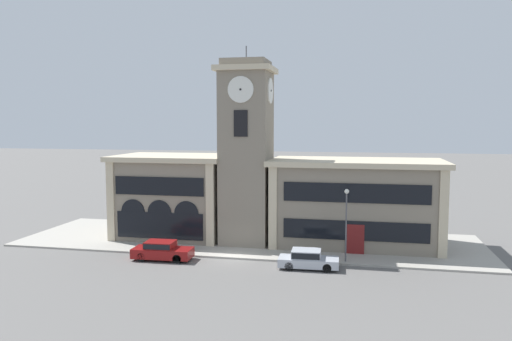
{
  "coord_description": "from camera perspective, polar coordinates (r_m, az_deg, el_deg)",
  "views": [
    {
      "loc": [
        9.76,
        -37.33,
        10.71
      ],
      "look_at": [
        1.29,
        3.19,
        6.78
      ],
      "focal_mm": 35.0,
      "sensor_mm": 36.0,
      "label": 1
    }
  ],
  "objects": [
    {
      "name": "ground_plane",
      "position": [
        40.04,
        -2.79,
        -10.1
      ],
      "size": [
        300.0,
        300.0,
        0.0
      ],
      "primitive_type": "plane",
      "color": "#605E5B"
    },
    {
      "name": "parked_car_near",
      "position": [
        40.37,
        -10.71,
        -8.92
      ],
      "size": [
        4.74,
        2.04,
        1.48
      ],
      "rotation": [
        0.0,
        0.0,
        0.04
      ],
      "color": "maroon",
      "rests_on": "ground_plane"
    },
    {
      "name": "town_hall_left_wing",
      "position": [
        47.74,
        -9.36,
        -2.86
      ],
      "size": [
        10.66,
        7.81,
        7.73
      ],
      "color": "gray",
      "rests_on": "ground_plane"
    },
    {
      "name": "sidewalk_kerb",
      "position": [
        45.81,
        -0.84,
        -8.0
      ],
      "size": [
        41.2,
        12.3,
        0.15
      ],
      "color": "#A39E93",
      "rests_on": "ground_plane"
    },
    {
      "name": "town_hall_right_wing",
      "position": [
        44.59,
        11.33,
        -3.59
      ],
      "size": [
        14.92,
        7.81,
        7.55
      ],
      "color": "gray",
      "rests_on": "ground_plane"
    },
    {
      "name": "clock_tower",
      "position": [
        43.77,
        -1.1,
        2.03
      ],
      "size": [
        4.85,
        4.85,
        17.34
      ],
      "color": "gray",
      "rests_on": "ground_plane"
    },
    {
      "name": "street_lamp",
      "position": [
        38.63,
        10.28,
        -4.91
      ],
      "size": [
        0.36,
        0.36,
        5.6
      ],
      "color": "#4C4C51",
      "rests_on": "sidewalk_kerb"
    },
    {
      "name": "parked_car_mid",
      "position": [
        37.63,
        5.92,
        -9.99
      ],
      "size": [
        4.49,
        2.0,
        1.39
      ],
      "rotation": [
        0.0,
        0.0,
        0.04
      ],
      "color": "#B2B7C1",
      "rests_on": "ground_plane"
    }
  ]
}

